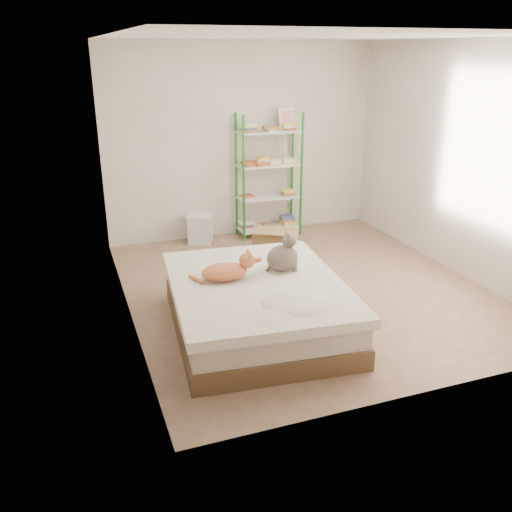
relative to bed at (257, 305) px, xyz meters
name	(u,v)px	position (x,y,z in m)	size (l,w,h in m)	color
room	(308,172)	(0.82, 0.70, 1.05)	(3.81, 4.21, 2.61)	tan
bed	(257,305)	(0.00, 0.00, 0.00)	(1.72, 2.07, 0.49)	brown
orange_cat	(224,270)	(-0.27, 0.13, 0.35)	(0.51, 0.27, 0.21)	#EB7C48
grey_cat	(283,253)	(0.32, 0.16, 0.43)	(0.27, 0.32, 0.37)	#746558
shelf_unit	(269,176)	(1.12, 2.58, 0.60)	(0.88, 0.36, 1.74)	#1B8D29
cardboard_box	(276,245)	(0.85, 1.63, -0.06)	(0.66, 0.69, 0.42)	tan
white_bin	(200,229)	(0.11, 2.55, -0.05)	(0.43, 0.40, 0.39)	silver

